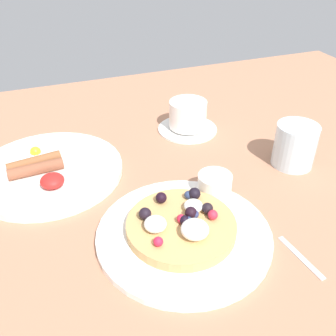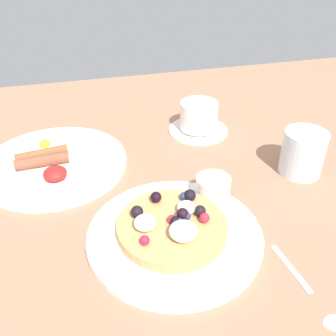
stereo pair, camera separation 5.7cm
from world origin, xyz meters
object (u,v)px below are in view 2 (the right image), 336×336
Objects in this scene: syrup_ramekin at (213,187)px; water_glass at (303,153)px; coffee_saucer at (198,129)px; pancake_plate at (175,235)px; teaspoon at (318,300)px; coffee_cup at (199,115)px; breakfast_plate at (55,164)px.

water_glass is at bearing 12.20° from syrup_ramekin.
water_glass is (12.93, -19.23, 3.57)cm from coffee_saucer.
pancake_plate is 1.82× the size of teaspoon.
syrup_ramekin is (8.23, 6.87, 2.24)cm from pancake_plate.
coffee_cup is at bearing 69.19° from coffee_saucer.
syrup_ramekin is at bearing -167.80° from water_glass.
coffee_cup is 23.27cm from water_glass.
syrup_ramekin is 0.69× the size of water_glass.
teaspoon is (0.45, -44.99, -3.61)cm from coffee_cup.
pancake_plate is 1.99× the size of coffee_saucer.
water_glass is at bearing -56.40° from coffee_cup.
coffee_cup is 0.76× the size of teaspoon.
teaspoon is at bearing -46.73° from pancake_plate.
syrup_ramekin is at bearing -102.72° from coffee_cup.
syrup_ramekin reaches higher than breakfast_plate.
syrup_ramekin is 0.52× the size of coffee_cup.
syrup_ramekin is at bearing 39.86° from pancake_plate.
coffee_cup is at bearing 90.57° from teaspoon.
water_glass is (12.88, -19.38, 0.15)cm from coffee_cup.
breakfast_plate is 3.29× the size of water_glass.
water_glass is (12.43, 25.61, 3.76)cm from teaspoon.
coffee_saucer is 44.84cm from teaspoon.
breakfast_plate reaches higher than coffee_saucer.
pancake_plate is 3.15× the size of water_glass.
pancake_plate is 32.89cm from coffee_saucer.
breakfast_plate reaches higher than pancake_plate.
coffee_saucer reaches higher than teaspoon.
breakfast_plate is at bearing -167.37° from coffee_cup.
coffee_saucer is (13.44, 30.03, -0.08)cm from pancake_plate.
syrup_ramekin is 0.21× the size of breakfast_plate.
teaspoon is (5.71, -21.68, -2.51)cm from syrup_ramekin.
coffee_saucer is at bearing 12.37° from breakfast_plate.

